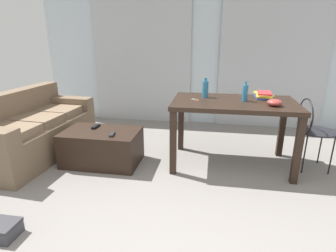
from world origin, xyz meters
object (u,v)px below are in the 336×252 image
at_px(bottle_far, 245,93).
at_px(tv_remote_secondary, 96,126).
at_px(bowl, 275,103).
at_px(coffee_table, 102,147).
at_px(craft_table, 233,110).
at_px(wire_chair, 311,126).
at_px(bottle_near, 205,89).
at_px(tv_remote_primary, 112,134).
at_px(couch, 32,131).
at_px(scissors, 196,100).
at_px(book_stack, 264,95).

xyz_separation_m(bottle_far, tv_remote_secondary, (-1.78, -0.13, -0.46)).
distance_m(bowl, tv_remote_secondary, 2.11).
xyz_separation_m(coffee_table, craft_table, (1.55, 0.23, 0.48)).
xyz_separation_m(wire_chair, bottle_near, (-1.22, 0.10, 0.37)).
relative_size(bottle_near, tv_remote_secondary, 1.51).
distance_m(wire_chair, tv_remote_primary, 2.28).
height_order(coffee_table, tv_remote_secondary, tv_remote_secondary).
xyz_separation_m(couch, craft_table, (2.55, 0.13, 0.36)).
height_order(wire_chair, bottle_far, bottle_far).
distance_m(bottle_near, tv_remote_primary, 1.23).
distance_m(bottle_far, bowl, 0.35).
height_order(wire_chair, bottle_near, bottle_near).
relative_size(craft_table, tv_remote_primary, 9.52).
bearing_deg(scissors, bowl, -9.86).
bearing_deg(bottle_far, scissors, -175.81).
bearing_deg(bottle_near, wire_chair, -4.47).
bearing_deg(tv_remote_primary, scissors, 10.21).
relative_size(bottle_near, scissors, 2.35).
bearing_deg(tv_remote_secondary, craft_table, 8.22).
xyz_separation_m(bottle_far, book_stack, (0.25, 0.20, -0.06)).
xyz_separation_m(couch, bottle_far, (2.67, 0.15, 0.56)).
xyz_separation_m(bottle_near, book_stack, (0.70, 0.07, -0.07)).
xyz_separation_m(couch, book_stack, (2.91, 0.35, 0.50)).
distance_m(coffee_table, book_stack, 2.06).
xyz_separation_m(couch, wire_chair, (3.43, 0.18, 0.20)).
height_order(wire_chair, book_stack, book_stack).
relative_size(craft_table, tv_remote_secondary, 8.94).
height_order(coffee_table, wire_chair, wire_chair).
height_order(couch, wire_chair, wire_chair).
height_order(couch, bowl, bowl).
xyz_separation_m(scissors, tv_remote_secondary, (-1.23, -0.09, -0.37)).
height_order(couch, coffee_table, couch).
relative_size(coffee_table, craft_table, 0.65).
xyz_separation_m(book_stack, scissors, (-0.80, -0.24, -0.03)).
bearing_deg(scissors, coffee_table, -169.54).
distance_m(bowl, tv_remote_primary, 1.83).
height_order(craft_table, bottle_far, bottle_far).
height_order(craft_table, tv_remote_primary, craft_table).
height_order(coffee_table, bottle_far, bottle_far).
height_order(coffee_table, bottle_near, bottle_near).
height_order(bottle_near, scissors, bottle_near).
distance_m(coffee_table, bottle_far, 1.82).
height_order(couch, scissors, couch).
xyz_separation_m(couch, bowl, (2.96, -0.04, 0.51)).
height_order(book_stack, tv_remote_primary, book_stack).
relative_size(wire_chair, scissors, 8.34).
relative_size(couch, wire_chair, 2.09).
xyz_separation_m(wire_chair, bowl, (-0.47, -0.22, 0.30)).
distance_m(bottle_near, tv_remote_secondary, 1.43).
bearing_deg(bowl, wire_chair, 24.54).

